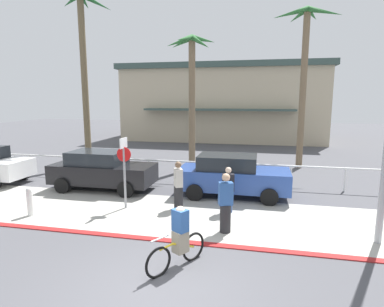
% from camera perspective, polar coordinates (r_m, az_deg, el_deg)
% --- Properties ---
extents(ground_plane, '(80.00, 80.00, 0.00)m').
position_cam_1_polar(ground_plane, '(16.46, 5.03, -4.09)').
color(ground_plane, '#4C4C51').
extents(sidewalk_strip, '(44.00, 4.00, 0.02)m').
position_cam_1_polar(sidewalk_strip, '(10.97, 1.08, -11.11)').
color(sidewalk_strip, '#ADAAA0').
rests_on(sidewalk_strip, ground).
extents(curb_paint, '(44.00, 0.24, 0.03)m').
position_cam_1_polar(curb_paint, '(9.17, -1.44, -15.41)').
color(curb_paint, maroon).
rests_on(curb_paint, ground).
extents(building_backdrop, '(18.97, 11.16, 7.06)m').
position_cam_1_polar(building_backdrop, '(32.95, 5.86, 9.00)').
color(building_backdrop, '#BCAD8E').
rests_on(building_backdrop, ground).
extents(rail_fence, '(24.35, 0.08, 1.04)m').
position_cam_1_polar(rail_fence, '(14.82, 4.33, -2.31)').
color(rail_fence, white).
rests_on(rail_fence, ground).
extents(stop_sign_bike_lane, '(0.52, 0.56, 2.56)m').
position_cam_1_polar(stop_sign_bike_lane, '(11.59, -11.93, -1.62)').
color(stop_sign_bike_lane, gray).
rests_on(stop_sign_bike_lane, ground).
extents(bollard_3, '(0.20, 0.20, 1.00)m').
position_cam_1_polar(bollard_3, '(12.17, -26.81, -7.56)').
color(bollard_3, white).
rests_on(bollard_3, ground).
extents(palm_tree_0, '(3.27, 3.21, 9.69)m').
position_cam_1_polar(palm_tree_0, '(19.97, -18.88, 18.08)').
color(palm_tree_0, brown).
rests_on(palm_tree_0, ground).
extents(palm_tree_1, '(2.62, 3.46, 7.26)m').
position_cam_1_polar(palm_tree_1, '(17.77, -0.11, 14.30)').
color(palm_tree_1, '#756047').
rests_on(palm_tree_1, ground).
extents(palm_tree_2, '(3.64, 2.83, 8.78)m').
position_cam_1_polar(palm_tree_2, '(19.28, 19.36, 16.03)').
color(palm_tree_2, '#756047').
rests_on(palm_tree_2, ground).
extents(car_black_1, '(4.40, 2.02, 1.69)m').
position_cam_1_polar(car_black_1, '(14.44, -15.65, -2.82)').
color(car_black_1, black).
rests_on(car_black_1, ground).
extents(car_blue_2, '(4.40, 2.02, 1.69)m').
position_cam_1_polar(car_blue_2, '(13.05, 7.11, -3.85)').
color(car_blue_2, '#284793').
rests_on(car_blue_2, ground).
extents(cyclist_yellow_0, '(1.04, 1.56, 1.50)m').
position_cam_1_polar(cyclist_yellow_0, '(7.73, -2.34, -14.84)').
color(cyclist_yellow_0, black).
rests_on(cyclist_yellow_0, ground).
extents(pedestrian_0, '(0.43, 0.47, 1.73)m').
position_cam_1_polar(pedestrian_0, '(11.50, -2.43, -5.98)').
color(pedestrian_0, '#232326').
rests_on(pedestrian_0, ground).
extents(pedestrian_1, '(0.44, 0.38, 1.62)m').
position_cam_1_polar(pedestrian_1, '(11.20, 6.40, -6.79)').
color(pedestrian_1, '#384C7A').
rests_on(pedestrian_1, ground).
extents(pedestrian_2, '(0.46, 0.41, 1.79)m').
position_cam_1_polar(pedestrian_2, '(9.54, 5.97, -9.13)').
color(pedestrian_2, '#232326').
rests_on(pedestrian_2, ground).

